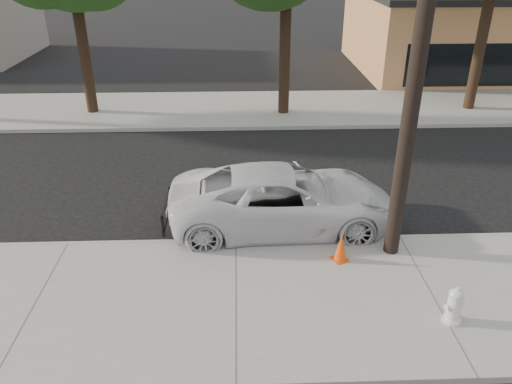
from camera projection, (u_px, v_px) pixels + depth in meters
ground at (236, 204)px, 13.95m from camera, size 120.00×120.00×0.00m
near_sidewalk at (236, 301)px, 10.09m from camera, size 90.00×4.40×0.15m
far_sidewalk at (236, 109)px, 21.49m from camera, size 90.00×5.00×0.15m
curb_near at (236, 242)px, 12.05m from camera, size 90.00×0.12×0.16m
utility_pole at (419, 51)px, 9.54m from camera, size 1.40×0.34×9.00m
police_cruiser at (283, 198)px, 12.54m from camera, size 5.77×2.82×1.58m
fire_hydrant at (454, 306)px, 9.30m from camera, size 0.39×0.35×0.72m
traffic_cone at (341, 248)px, 11.13m from camera, size 0.43×0.43×0.65m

